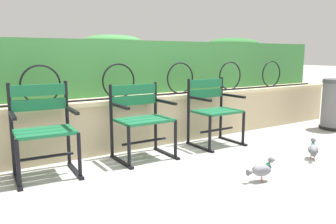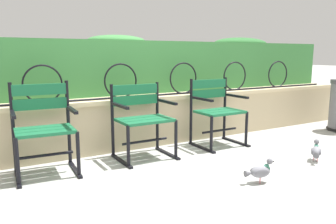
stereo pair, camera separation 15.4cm
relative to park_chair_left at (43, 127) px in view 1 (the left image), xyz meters
name	(u,v)px [view 1 (the left image)]	position (x,y,z in m)	size (l,w,h in m)	color
ground_plane	(176,166)	(1.21, -0.47, -0.47)	(60.00, 60.00, 0.00)	#ADADA8
stone_wall	(135,121)	(1.21, 0.47, -0.15)	(7.30, 0.41, 0.63)	#C6B289
iron_arch_fence	(121,83)	(1.00, 0.39, 0.35)	(6.76, 0.02, 0.42)	black
hedge_row	(117,65)	(1.19, 0.92, 0.55)	(7.15, 0.56, 0.84)	#387A3D
park_chair_left	(43,127)	(0.00, 0.00, 0.00)	(0.60, 0.55, 0.89)	#19663D
park_chair_centre	(141,117)	(1.05, 0.00, -0.01)	(0.62, 0.52, 0.83)	#19663D
park_chair_right	(213,109)	(2.11, 0.00, -0.01)	(0.60, 0.53, 0.85)	#19663D
pigeon_near_chairs	(262,170)	(1.63, -1.26, -0.36)	(0.29, 0.14, 0.22)	gray
pigeon_far_side	(313,149)	(2.63, -1.11, -0.36)	(0.25, 0.21, 0.22)	gray
trash_bin	(335,106)	(4.27, -0.34, -0.10)	(0.44, 0.44, 0.78)	slate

